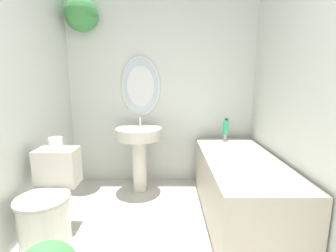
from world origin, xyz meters
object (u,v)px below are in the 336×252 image
at_px(shampoo_bottle, 226,127).
at_px(toilet, 49,206).
at_px(toilet_paper_roll, 56,143).
at_px(pedestal_sink, 139,144).
at_px(bathtub, 240,185).

bearing_deg(shampoo_bottle, toilet, -147.38).
bearing_deg(toilet_paper_roll, pedestal_sink, 49.58).
relative_size(toilet, pedestal_sink, 0.84).
distance_m(toilet, shampoo_bottle, 2.00).
distance_m(toilet, toilet_paper_roll, 0.50).
bearing_deg(bathtub, toilet_paper_roll, -173.22).
xyz_separation_m(toilet, shampoo_bottle, (1.64, 1.05, 0.43)).
relative_size(toilet, shampoo_bottle, 3.72).
height_order(shampoo_bottle, toilet_paper_roll, shampoo_bottle).
bearing_deg(pedestal_sink, bathtub, -27.27).
xyz_separation_m(bathtub, toilet_paper_roll, (-1.64, -0.20, 0.47)).
height_order(toilet, pedestal_sink, pedestal_sink).
xyz_separation_m(toilet, toilet_paper_roll, (-0.00, 0.21, 0.46)).
bearing_deg(bathtub, pedestal_sink, 152.73).
xyz_separation_m(pedestal_sink, shampoo_bottle, (1.03, 0.12, 0.18)).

